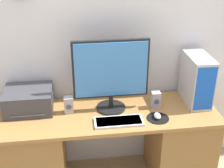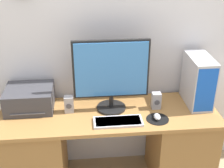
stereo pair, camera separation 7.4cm
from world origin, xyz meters
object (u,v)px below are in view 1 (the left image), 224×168
(computer_tower, at_px, (197,80))
(mouse, at_px, (157,116))
(printer, at_px, (29,100))
(monitor, at_px, (111,73))
(speaker_left, at_px, (69,105))
(keyboard, at_px, (119,121))
(speaker_right, at_px, (156,100))

(computer_tower, bearing_deg, mouse, -150.18)
(mouse, bearing_deg, printer, 165.02)
(monitor, relative_size, computer_tower, 1.44)
(printer, xyz_separation_m, speaker_left, (0.32, -0.09, -0.02))
(computer_tower, bearing_deg, keyboard, -161.01)
(mouse, height_order, printer, printer)
(keyboard, relative_size, speaker_left, 2.73)
(speaker_left, height_order, speaker_right, same)
(printer, bearing_deg, mouse, -14.98)
(speaker_left, bearing_deg, mouse, -14.82)
(keyboard, relative_size, mouse, 4.60)
(keyboard, relative_size, speaker_right, 2.73)
(computer_tower, distance_m, speaker_right, 0.38)
(keyboard, distance_m, speaker_left, 0.42)
(monitor, bearing_deg, speaker_right, -4.77)
(monitor, relative_size, keyboard, 1.59)
(keyboard, height_order, mouse, mouse)
(speaker_left, relative_size, speaker_right, 1.00)
(keyboard, height_order, speaker_right, speaker_right)
(monitor, relative_size, speaker_right, 4.35)
(keyboard, bearing_deg, printer, 157.60)
(printer, xyz_separation_m, speaker_right, (1.02, -0.10, -0.02))
(mouse, distance_m, speaker_left, 0.70)
(monitor, xyz_separation_m, speaker_right, (0.36, -0.03, -0.25))
(monitor, distance_m, keyboard, 0.38)
(keyboard, xyz_separation_m, printer, (-0.69, 0.28, 0.08))
(speaker_right, bearing_deg, speaker_left, 179.18)
(monitor, bearing_deg, keyboard, -81.63)
(computer_tower, distance_m, printer, 1.37)
(speaker_right, bearing_deg, computer_tower, 7.87)
(monitor, xyz_separation_m, speaker_left, (-0.34, -0.02, -0.25))
(speaker_right, bearing_deg, keyboard, -150.68)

